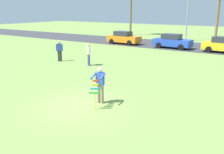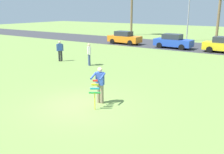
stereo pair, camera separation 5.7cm
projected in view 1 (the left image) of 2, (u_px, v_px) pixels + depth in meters
The scene contains 10 objects.
ground_plane at pixel (82, 105), 11.63m from camera, with size 120.00×120.00×0.00m, color olive.
road_strip at pixel (202, 47), 28.90m from camera, with size 120.00×8.00×0.01m, color #38383D.
person_kite_flyer at pixel (100, 84), 11.63m from camera, with size 0.66×0.74×1.73m.
kite_held at pixel (95, 90), 11.05m from camera, with size 0.66×0.73×1.25m.
parked_car_orange at pixel (124, 38), 31.64m from camera, with size 4.23×1.89×1.60m.
parked_car_blue at pixel (172, 41), 28.23m from camera, with size 4.26×1.95×1.60m.
parked_car_yellow at pixel (224, 45), 25.33m from camera, with size 4.21×1.86×1.60m.
streetlight_pole at pixel (188, 11), 33.92m from camera, with size 0.24×1.65×7.00m.
person_walker_near at pixel (59, 50), 21.12m from camera, with size 0.44×0.41×1.73m.
person_walker_far at pixel (89, 54), 19.54m from camera, with size 0.46×0.40×1.73m.
Camera 1 is at (7.18, -8.29, 4.32)m, focal length 40.20 mm.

